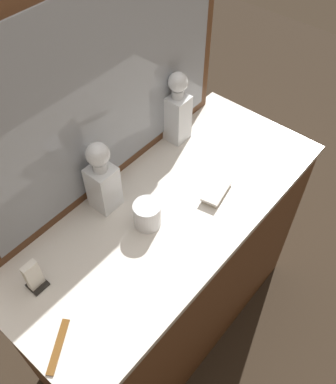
{
  "coord_description": "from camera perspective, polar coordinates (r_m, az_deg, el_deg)",
  "views": [
    {
      "loc": [
        -0.65,
        -0.55,
        1.95
      ],
      "look_at": [
        0.0,
        0.0,
        0.95
      ],
      "focal_mm": 39.22,
      "sensor_mm": 36.0,
      "label": 1
    }
  ],
  "objects": [
    {
      "name": "crystal_decanter_right",
      "position": [
        1.54,
        1.27,
        10.62
      ],
      "size": [
        0.08,
        0.08,
        0.28
      ],
      "color": "white",
      "rests_on": "dresser"
    },
    {
      "name": "silver_brush_left",
      "position": [
        1.41,
        6.68,
        0.16
      ],
      "size": [
        0.14,
        0.08,
        0.02
      ],
      "color": "#B7A88C",
      "rests_on": "dresser"
    },
    {
      "name": "crystal_decanter_far_right",
      "position": [
        1.32,
        -8.87,
        1.33
      ],
      "size": [
        0.08,
        0.08,
        0.26
      ],
      "color": "white",
      "rests_on": "dresser"
    },
    {
      "name": "ground_plane",
      "position": [
        2.12,
        0.0,
        -16.76
      ],
      "size": [
        6.0,
        6.0,
        0.0
      ],
      "primitive_type": "plane",
      "color": "#2D2319"
    },
    {
      "name": "tortoiseshell_comb",
      "position": [
        1.18,
        -14.7,
        -19.63
      ],
      "size": [
        0.13,
        0.1,
        0.01
      ],
      "color": "brown",
      "rests_on": "dresser"
    },
    {
      "name": "crystal_tumbler_right",
      "position": [
        1.31,
        -2.82,
        -3.19
      ],
      "size": [
        0.09,
        0.09,
        0.09
      ],
      "color": "white",
      "rests_on": "dresser"
    },
    {
      "name": "napkin_holder",
      "position": [
        1.24,
        -17.76,
        -10.99
      ],
      "size": [
        0.05,
        0.05,
        0.11
      ],
      "color": "black",
      "rests_on": "dresser"
    },
    {
      "name": "dresser",
      "position": [
        1.73,
        0.0,
        -11.02
      ],
      "size": [
        1.2,
        0.52,
        0.87
      ],
      "color": "brown",
      "rests_on": "ground_plane"
    },
    {
      "name": "dresser_mirror",
      "position": [
        1.26,
        -8.7,
        13.53
      ],
      "size": [
        1.03,
        0.03,
        0.7
      ],
      "color": "brown",
      "rests_on": "dresser"
    }
  ]
}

